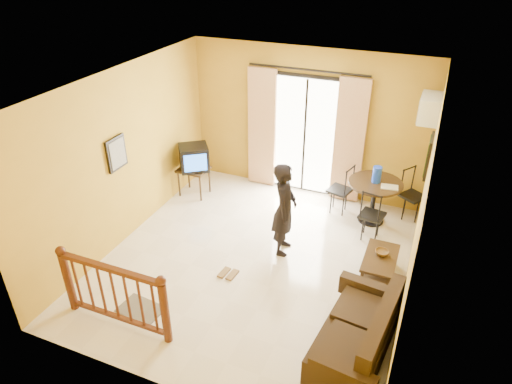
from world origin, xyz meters
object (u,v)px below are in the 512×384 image
at_px(television, 194,158).
at_px(dining_table, 375,190).
at_px(sofa, 359,336).
at_px(coffee_table, 380,264).
at_px(standing_person, 284,209).

height_order(television, dining_table, television).
bearing_deg(sofa, dining_table, 103.98).
xyz_separation_m(television, sofa, (3.72, -2.68, -0.51)).
relative_size(coffee_table, sofa, 0.50).
bearing_deg(television, dining_table, -29.71).
xyz_separation_m(coffee_table, standing_person, (-1.54, 0.09, 0.52)).
distance_m(television, coffee_table, 3.93).
bearing_deg(television, sofa, -71.81).
xyz_separation_m(television, coffee_table, (3.72, -1.14, -0.55)).
bearing_deg(coffee_table, television, 162.90).
bearing_deg(standing_person, dining_table, -47.99).
distance_m(coffee_table, sofa, 1.54).
bearing_deg(sofa, standing_person, 140.26).
distance_m(dining_table, coffee_table, 1.60).
relative_size(television, dining_table, 0.75).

